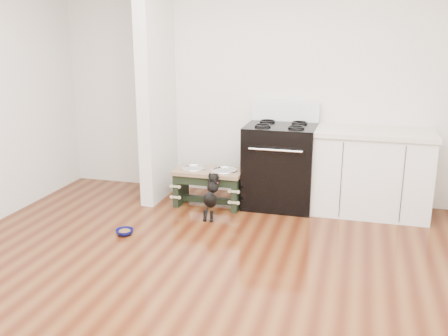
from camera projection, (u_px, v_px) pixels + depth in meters
ground at (199, 295)px, 3.74m from camera, size 5.00×5.00×0.00m
room_shell at (195, 77)px, 3.31m from camera, size 5.00×5.00×5.00m
partition_wall at (157, 82)px, 5.63m from camera, size 0.15×0.80×2.70m
oven_range at (280, 164)px, 5.56m from camera, size 0.76×0.69×1.14m
cabinet_run at (371, 172)px, 5.33m from camera, size 1.24×0.64×0.91m
dog_feeder at (209, 180)px, 5.58m from camera, size 0.76×0.41×0.44m
puppy at (211, 195)px, 5.23m from camera, size 0.13×0.39×0.47m
floor_bowl at (125, 232)px, 4.84m from camera, size 0.20×0.20×0.05m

